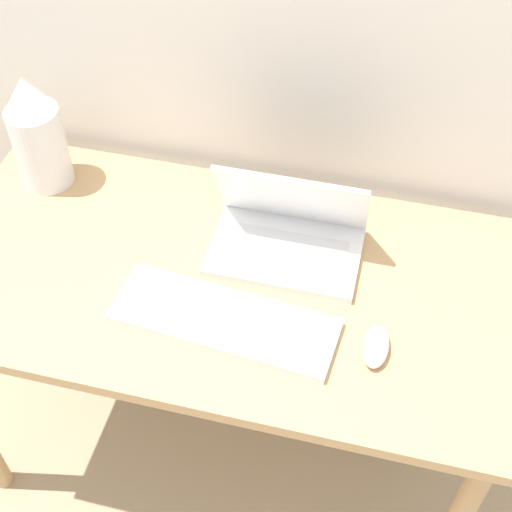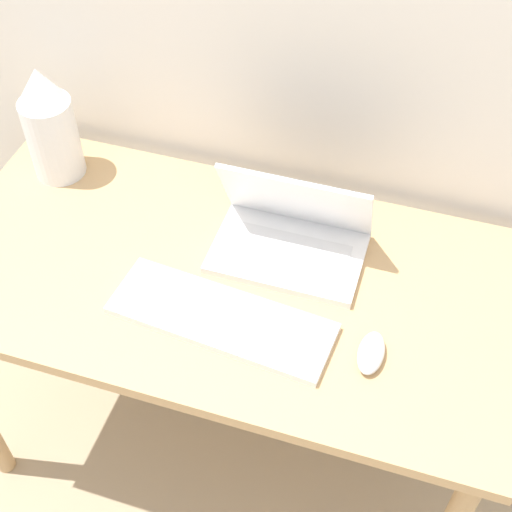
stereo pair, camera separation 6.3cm
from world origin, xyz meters
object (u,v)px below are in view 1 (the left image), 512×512
laptop (288,233)px  vase (37,133)px  keyboard (224,320)px  mouse (376,347)px

laptop → vase: 0.64m
keyboard → mouse: size_ratio=4.57×
keyboard → vase: 0.65m
mouse → vase: bearing=159.4°
vase → keyboard: bearing=-31.0°
vase → laptop: bearing=-7.8°
laptop → keyboard: size_ratio=0.69×
mouse → laptop: bearing=134.5°
laptop → mouse: 0.33m
vase → mouse: bearing=-20.6°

